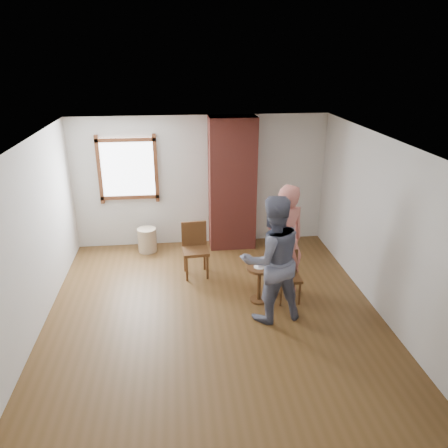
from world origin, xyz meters
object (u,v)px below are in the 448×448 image
Objects in this scene: stoneware_crock at (147,240)px; dining_chair_right at (287,273)px; side_table at (259,278)px; person_pink at (285,241)px; dining_chair_left at (195,246)px; man at (272,259)px.

stoneware_crock is 0.60× the size of dining_chair_right.
side_table is 0.32× the size of person_pink.
side_table is 0.72m from person_pink.
dining_chair_left is 0.51× the size of person_pink.
dining_chair_left reaches higher than dining_chair_right.
person_pink is at bearing -128.76° from man.
stoneware_crock is 0.25× the size of man.
dining_chair_right is 0.42× the size of man.
person_pink is at bearing -34.52° from dining_chair_left.
dining_chair_right reaches higher than stoneware_crock.
dining_chair_right is at bearing -41.70° from stoneware_crock.
man is (1.03, -1.51, 0.42)m from dining_chair_left.
side_table is (-0.46, -0.03, -0.04)m from dining_chair_right.
dining_chair_right is at bearing 76.86° from person_pink.
dining_chair_left is 1.66m from person_pink.
man is (-0.38, -0.49, 0.51)m from dining_chair_right.
man reaches higher than dining_chair_left.
man is 1.03× the size of person_pink.
person_pink is at bearing -39.08° from stoneware_crock.
person_pink is at bearing 92.73° from dining_chair_right.
dining_chair_left is at bearing -49.10° from stoneware_crock.
side_table is at bearing 9.20° from person_pink.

